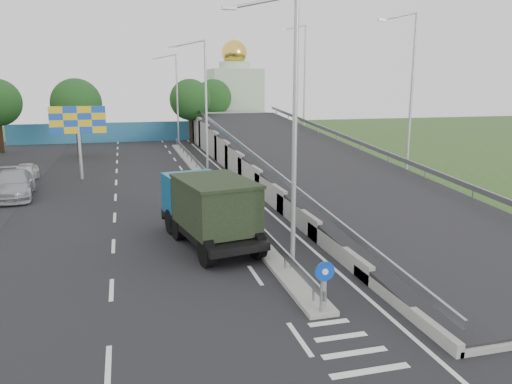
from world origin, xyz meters
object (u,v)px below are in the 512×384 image
object	(u,v)px
billboard	(78,124)
parked_car_d	(13,185)
sign_bollard	(324,286)
lamp_post_far	(175,95)
lamp_post_near	(290,123)
church	(235,95)
parked_car_e	(25,173)
dump_truck	(208,206)
lamp_post_mid	(204,102)

from	to	relation	value
billboard	parked_car_d	xyz separation A→B (m)	(-3.77, -5.27, -3.33)
sign_bollard	lamp_post_far	size ratio (longest dim) A/B	0.17
lamp_post_near	church	bearing A→B (deg)	79.62
lamp_post_near	parked_car_e	distance (m)	26.34
lamp_post_near	lamp_post_far	bearing A→B (deg)	90.00
sign_bollard	dump_truck	xyz separation A→B (m)	(-2.24, 8.21, 0.71)
sign_bollard	parked_car_e	xyz separation A→B (m)	(-13.01, 26.08, -0.36)
lamp_post_near	lamp_post_mid	distance (m)	20.00
parked_car_d	church	bearing A→B (deg)	53.31
sign_bollard	lamp_post_mid	distance (m)	24.30
church	parked_car_e	distance (m)	39.48
lamp_post_far	billboard	distance (m)	20.24
lamp_post_far	dump_truck	bearing A→B (deg)	-93.77
lamp_post_far	church	distance (m)	17.15
sign_bollard	billboard	bearing A→B (deg)	109.21
parked_car_d	dump_truck	bearing A→B (deg)	-54.79
sign_bollard	lamp_post_near	xyz separation A→B (m)	(0.11, 3.83, 4.77)
lamp_post_near	lamp_post_mid	world-z (taller)	same
billboard	dump_truck	world-z (taller)	billboard
billboard	parked_car_d	distance (m)	7.28
billboard	dump_truck	xyz separation A→B (m)	(6.76, -17.61, -2.44)
sign_bollard	dump_truck	world-z (taller)	dump_truck
lamp_post_far	dump_truck	xyz separation A→B (m)	(-2.35, -35.61, -4.06)
lamp_post_mid	parked_car_e	size ratio (longest dim) A/B	2.57
sign_bollard	dump_truck	bearing A→B (deg)	105.25
lamp_post_mid	church	bearing A→B (deg)	73.78
billboard	dump_truck	size ratio (longest dim) A/B	0.73
sign_bollard	dump_truck	size ratio (longest dim) A/B	0.22
billboard	dump_truck	distance (m)	19.02
lamp_post_mid	parked_car_d	xyz separation A→B (m)	(-12.88, -3.27, -4.95)
sign_bollard	lamp_post_mid	size ratio (longest dim) A/B	0.17
lamp_post_near	billboard	xyz separation A→B (m)	(-9.11, 22.00, -1.62)
lamp_post_near	parked_car_e	bearing A→B (deg)	120.52
billboard	lamp_post_far	bearing A→B (deg)	63.16
billboard	parked_car_d	world-z (taller)	billboard
church	lamp_post_far	bearing A→B (deg)	-125.24
lamp_post_near	billboard	world-z (taller)	lamp_post_near
church	parked_car_d	xyz separation A→B (m)	(-22.77, -37.27, -4.45)
sign_bollard	lamp_post_mid	bearing A→B (deg)	89.74
church	dump_truck	size ratio (longest dim) A/B	1.84
lamp_post_far	parked_car_e	size ratio (longest dim) A/B	2.57
lamp_post_near	dump_truck	distance (m)	6.42
lamp_post_mid	lamp_post_far	world-z (taller)	same
lamp_post_mid	billboard	xyz separation A→B (m)	(-9.11, 2.00, -1.62)
billboard	parked_car_d	bearing A→B (deg)	-125.62
billboard	dump_truck	bearing A→B (deg)	-69.00
lamp_post_far	church	bearing A→B (deg)	54.76
parked_car_d	parked_car_e	distance (m)	5.53
sign_bollard	lamp_post_mid	world-z (taller)	lamp_post_mid
church	billboard	distance (m)	37.23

